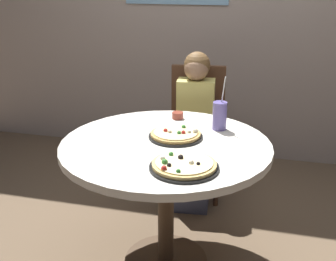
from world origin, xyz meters
TOP-DOWN VIEW (x-y plane):
  - ground_plane at (0.00, 0.00)m, footprint 8.00×8.00m
  - dining_table at (0.00, 0.00)m, footprint 1.11×1.11m
  - chair_wooden at (-0.01, 0.95)m, footprint 0.44×0.44m
  - diner_child at (0.01, 0.77)m, footprint 0.29×0.42m
  - pizza_veggie at (0.03, 0.08)m, footprint 0.29×0.29m
  - pizza_cheese at (0.16, -0.28)m, footprint 0.32×0.32m
  - soda_cup at (0.24, 0.27)m, footprint 0.08×0.08m
  - sauce_bowl at (-0.03, 0.40)m, footprint 0.07×0.07m

SIDE VIEW (x-z plane):
  - ground_plane at x=0.00m, z-range 0.00..0.00m
  - diner_child at x=0.01m, z-range -0.06..1.02m
  - chair_wooden at x=-0.01m, z-range 0.06..1.01m
  - dining_table at x=0.00m, z-range 0.26..1.01m
  - pizza_veggie at x=0.03m, z-range 0.74..0.79m
  - pizza_cheese at x=0.16m, z-range 0.74..0.79m
  - sauce_bowl at x=-0.03m, z-range 0.75..0.79m
  - soda_cup at x=0.24m, z-range 0.68..0.99m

